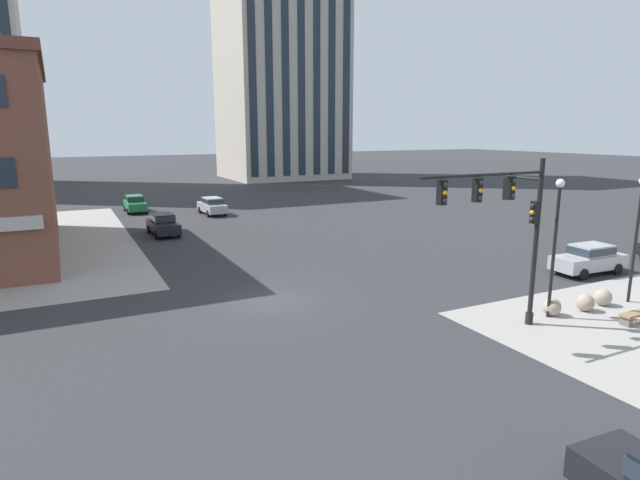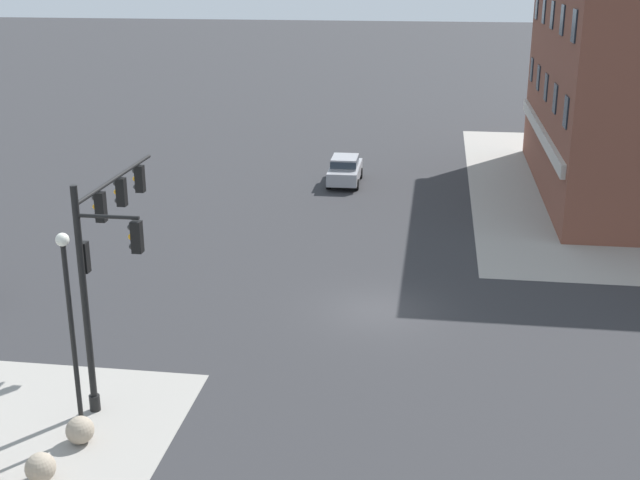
% 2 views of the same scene
% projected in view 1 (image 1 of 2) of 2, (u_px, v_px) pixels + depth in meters
% --- Properties ---
extents(ground_plane, '(320.00, 320.00, 0.00)m').
position_uv_depth(ground_plane, '(271.00, 301.00, 24.97)').
color(ground_plane, '#2D2D30').
extents(traffic_signal_main, '(6.16, 2.09, 6.94)m').
position_uv_depth(traffic_signal_main, '(511.00, 216.00, 20.57)').
color(traffic_signal_main, black).
rests_on(traffic_signal_main, ground).
extents(bollard_sphere_curb_a, '(0.79, 0.79, 0.79)m').
position_uv_depth(bollard_sphere_curb_a, '(552.00, 307.00, 22.88)').
color(bollard_sphere_curb_a, gray).
rests_on(bollard_sphere_curb_a, ground).
extents(bollard_sphere_curb_b, '(0.79, 0.79, 0.79)m').
position_uv_depth(bollard_sphere_curb_b, '(585.00, 303.00, 23.46)').
color(bollard_sphere_curb_b, gray).
rests_on(bollard_sphere_curb_b, ground).
extents(bollard_sphere_curb_c, '(0.79, 0.79, 0.79)m').
position_uv_depth(bollard_sphere_curb_c, '(603.00, 297.00, 24.21)').
color(bollard_sphere_curb_c, gray).
rests_on(bollard_sphere_curb_c, ground).
extents(bench_near_signal, '(1.80, 0.49, 0.49)m').
position_uv_depth(bench_near_signal, '(637.00, 316.00, 21.98)').
color(bench_near_signal, '#8E6B4C').
rests_on(bench_near_signal, ground).
extents(street_lamp_corner_near, '(0.36, 0.36, 6.05)m').
position_uv_depth(street_lamp_corner_near, '(556.00, 233.00, 22.00)').
color(street_lamp_corner_near, black).
rests_on(street_lamp_corner_near, ground).
extents(street_lamp_mid_sidewalk, '(0.36, 0.36, 5.94)m').
position_uv_depth(street_lamp_mid_sidewalk, '(637.00, 226.00, 24.03)').
color(street_lamp_mid_sidewalk, black).
rests_on(street_lamp_mid_sidewalk, ground).
extents(car_main_northbound_near, '(2.03, 4.47, 1.68)m').
position_uv_depth(car_main_northbound_near, '(212.00, 205.00, 50.49)').
color(car_main_northbound_near, '#99999E').
rests_on(car_main_northbound_near, ground).
extents(car_main_northbound_far, '(2.03, 4.47, 1.68)m').
position_uv_depth(car_main_northbound_far, '(163.00, 223.00, 40.52)').
color(car_main_northbound_far, black).
rests_on(car_main_northbound_far, ground).
extents(car_cross_eastbound, '(4.48, 2.06, 1.68)m').
position_uv_depth(car_cross_eastbound, '(589.00, 258.00, 29.55)').
color(car_cross_eastbound, '#99999E').
rests_on(car_cross_eastbound, ground).
extents(car_cross_westbound, '(1.90, 4.41, 1.68)m').
position_uv_depth(car_cross_westbound, '(135.00, 203.00, 51.99)').
color(car_cross_westbound, '#1E6B3D').
rests_on(car_cross_westbound, ground).
extents(residential_tower_skyline_right, '(19.07, 17.00, 53.04)m').
position_uv_depth(residential_tower_skyline_right, '(280.00, 16.00, 85.84)').
color(residential_tower_skyline_right, '#B2A899').
rests_on(residential_tower_skyline_right, ground).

